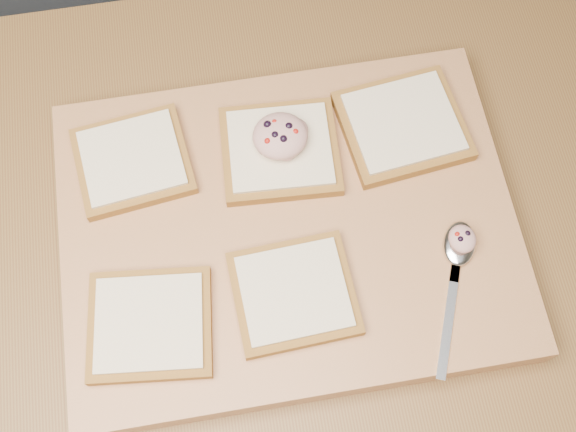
{
  "coord_description": "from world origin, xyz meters",
  "views": [
    {
      "loc": [
        0.11,
        -0.24,
        1.66
      ],
      "look_at": [
        0.15,
        0.05,
        0.96
      ],
      "focal_mm": 45.0,
      "sensor_mm": 36.0,
      "label": 1
    }
  ],
  "objects_px": {
    "tuna_salad_dollop": "(280,136)",
    "spoon": "(458,255)",
    "cutting_board": "(288,228)",
    "bread_far_center": "(280,150)"
  },
  "relations": [
    {
      "from": "spoon",
      "to": "cutting_board",
      "type": "bearing_deg",
      "value": 158.16
    },
    {
      "from": "bread_far_center",
      "to": "cutting_board",
      "type": "bearing_deg",
      "value": -93.39
    },
    {
      "from": "bread_far_center",
      "to": "tuna_salad_dollop",
      "type": "height_order",
      "value": "tuna_salad_dollop"
    },
    {
      "from": "cutting_board",
      "to": "spoon",
      "type": "height_order",
      "value": "spoon"
    },
    {
      "from": "bread_far_center",
      "to": "tuna_salad_dollop",
      "type": "bearing_deg",
      "value": 77.19
    },
    {
      "from": "tuna_salad_dollop",
      "to": "spoon",
      "type": "bearing_deg",
      "value": -43.61
    },
    {
      "from": "cutting_board",
      "to": "tuna_salad_dollop",
      "type": "xyz_separation_m",
      "value": [
        0.01,
        0.09,
        0.05
      ]
    },
    {
      "from": "tuna_salad_dollop",
      "to": "spoon",
      "type": "xyz_separation_m",
      "value": [
        0.16,
        -0.15,
        -0.03
      ]
    },
    {
      "from": "cutting_board",
      "to": "bread_far_center",
      "type": "distance_m",
      "value": 0.09
    },
    {
      "from": "bread_far_center",
      "to": "spoon",
      "type": "relative_size",
      "value": 0.81
    }
  ]
}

